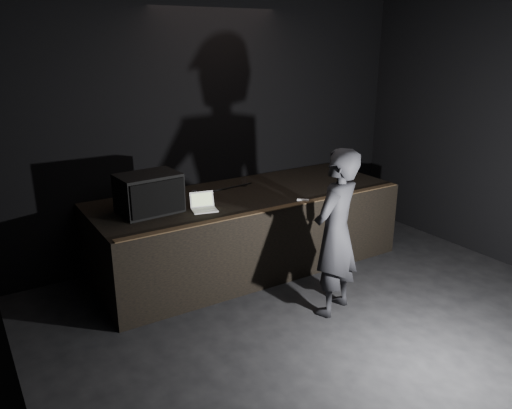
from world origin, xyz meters
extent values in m
plane|color=black|center=(0.00, 0.00, 0.00)|extent=(7.00, 7.00, 0.00)
cube|color=black|center=(0.00, 3.50, 1.75)|extent=(6.00, 0.10, 3.50)
cube|color=black|center=(-3.00, 0.00, 1.75)|extent=(0.10, 7.00, 3.50)
cube|color=black|center=(0.00, 2.73, 0.50)|extent=(4.00, 1.50, 1.00)
cube|color=brown|center=(0.00, 2.02, 1.01)|extent=(3.92, 0.10, 0.01)
cube|color=black|center=(-1.33, 2.70, 1.23)|extent=(0.72, 0.53, 0.46)
cube|color=black|center=(-1.31, 2.45, 1.23)|extent=(0.64, 0.07, 0.40)
cylinder|color=black|center=(-0.21, 3.04, 1.01)|extent=(1.01, 0.14, 0.02)
cube|color=white|center=(-0.77, 2.39, 1.01)|extent=(0.32, 0.25, 0.01)
cube|color=silver|center=(-0.77, 2.39, 1.02)|extent=(0.26, 0.16, 0.00)
cube|color=white|center=(-0.74, 2.52, 1.10)|extent=(0.29, 0.12, 0.18)
cube|color=#BCDA40|center=(-0.75, 2.51, 1.10)|extent=(0.25, 0.10, 0.15)
cylinder|color=silver|center=(-0.74, 2.71, 1.08)|extent=(0.07, 0.07, 0.16)
cylinder|color=#1A478F|center=(-0.74, 2.71, 1.09)|extent=(0.07, 0.07, 0.07)
cylinder|color=maroon|center=(-0.74, 2.71, 1.04)|extent=(0.07, 0.07, 0.01)
cylinder|color=white|center=(0.16, 3.05, 1.05)|extent=(0.09, 0.09, 0.11)
cube|color=white|center=(0.43, 2.08, 1.01)|extent=(0.13, 0.13, 0.03)
imported|color=black|center=(0.18, 1.18, 0.93)|extent=(0.79, 0.66, 1.86)
camera|label=1|loc=(-3.19, -2.59, 2.90)|focal=35.00mm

